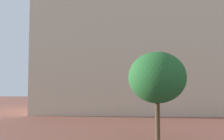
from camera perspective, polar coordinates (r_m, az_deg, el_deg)
landmark_building at (r=34.00m, az=4.38°, el=5.90°), size 25.91×11.98×30.69m
tree_curb_far at (r=15.03m, az=10.98°, el=-1.85°), size 3.64×3.64×5.88m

